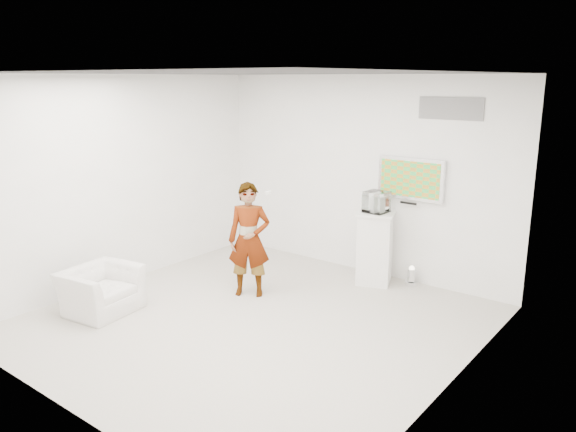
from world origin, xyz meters
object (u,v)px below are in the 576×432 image
at_px(armchair, 101,290).
at_px(pedestal, 375,248).
at_px(floor_uplight, 411,276).
at_px(person, 249,240).
at_px(tv, 411,179).

distance_m(armchair, pedestal, 3.84).
bearing_deg(floor_uplight, person, -133.91).
height_order(tv, armchair, tv).
bearing_deg(person, armchair, -157.45).
distance_m(tv, floor_uplight, 1.42).
bearing_deg(tv, pedestal, -136.79).
xyz_separation_m(tv, floor_uplight, (0.14, -0.11, -1.41)).
bearing_deg(pedestal, tv, 43.21).
height_order(tv, pedestal, tv).
xyz_separation_m(tv, armchair, (-2.62, -3.43, -1.26)).
relative_size(person, armchair, 1.78).
bearing_deg(pedestal, person, -127.65).
xyz_separation_m(armchair, floor_uplight, (2.76, 3.32, -0.15)).
bearing_deg(floor_uplight, tv, 141.44).
height_order(tv, person, tv).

